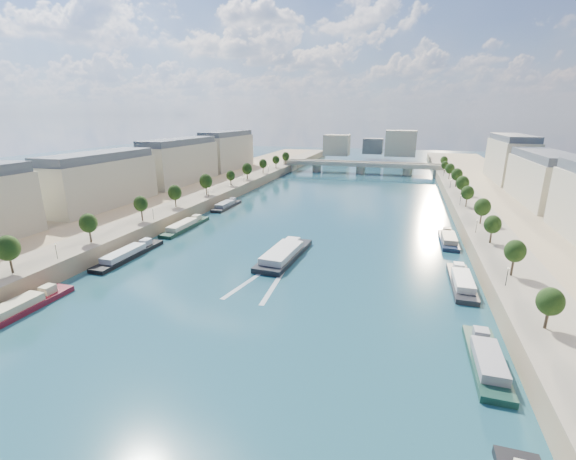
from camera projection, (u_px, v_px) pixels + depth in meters
The scene contains 17 objects.
ground at pixel (319, 223), 148.50m from camera, with size 700.00×700.00×0.00m, color #0D2A3C.
quay_left at pixel (158, 205), 167.67m from camera, with size 44.00×520.00×5.00m, color #9E8460.
quay_right at pixel (531, 233), 127.90m from camera, with size 44.00×520.00×5.00m, color #9E8460.
pave_left at pixel (188, 201), 162.80m from camera, with size 14.00×520.00×0.10m, color gray.
pave_right at pixel (483, 222), 131.31m from camera, with size 14.00×520.00×0.10m, color gray.
trees_left at pixel (193, 188), 162.52m from camera, with size 4.80×268.80×8.26m.
trees_right at pixel (474, 200), 139.47m from camera, with size 4.80×268.80×8.26m.
lamps_left at pixel (184, 200), 151.60m from camera, with size 0.36×200.36×4.28m.
lamps_right at pixel (468, 210), 136.35m from camera, with size 0.36×200.36×4.28m.
buildings_left at pixel (146, 168), 178.26m from camera, with size 16.00×226.00×23.20m.
buildings_right at pixel (571, 187), 131.30m from camera, with size 16.00×226.00×23.20m.
skyline at pixel (375, 144), 344.74m from camera, with size 79.00×42.00×22.00m.
bridge at pixel (361, 166), 273.43m from camera, with size 112.00×12.00×8.15m.
tour_barge at pixel (284, 254), 112.06m from camera, with size 9.90×28.96×3.87m.
wake at pixel (264, 280), 97.16m from camera, with size 10.75×26.03×0.04m.
moored_barges_left at pixel (158, 240), 125.93m from camera, with size 5.00×123.47×3.60m.
moored_barges_right at pixel (472, 313), 79.18m from camera, with size 5.00×121.00×3.60m.
Camera 1 is at (29.70, -40.43, 40.06)m, focal length 24.00 mm.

